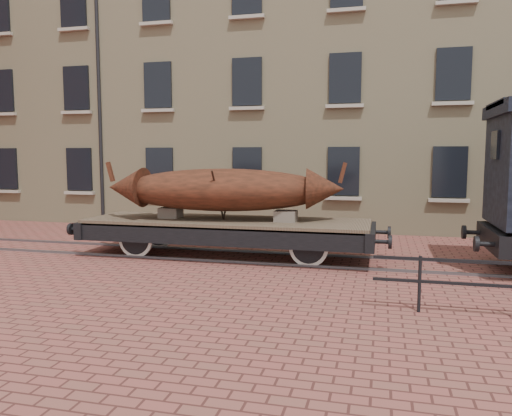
# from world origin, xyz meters

# --- Properties ---
(ground) EXTENTS (90.00, 90.00, 0.00)m
(ground) POSITION_xyz_m (0.00, 0.00, 0.00)
(ground) COLOR brown
(warehouse_cream) EXTENTS (40.00, 10.19, 14.00)m
(warehouse_cream) POSITION_xyz_m (3.00, 9.99, 7.00)
(warehouse_cream) COLOR #C5B384
(warehouse_cream) RESTS_ON ground
(rail_track) EXTENTS (30.00, 1.52, 0.06)m
(rail_track) POSITION_xyz_m (0.00, 0.00, 0.03)
(rail_track) COLOR #59595E
(rail_track) RESTS_ON ground
(flatcar_wagon) EXTENTS (8.64, 2.34, 1.30)m
(flatcar_wagon) POSITION_xyz_m (-1.74, 0.00, 0.81)
(flatcar_wagon) COLOR brown
(flatcar_wagon) RESTS_ON ground
(iron_boat) EXTENTS (6.52, 2.51, 1.57)m
(iron_boat) POSITION_xyz_m (-1.82, 0.00, 1.83)
(iron_boat) COLOR #592616
(iron_boat) RESTS_ON flatcar_wagon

